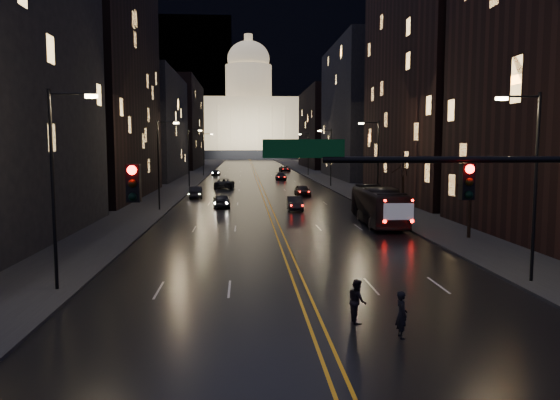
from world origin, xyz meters
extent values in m
plane|color=black|center=(0.00, 0.00, 0.00)|extent=(900.00, 900.00, 0.00)
cube|color=black|center=(0.00, 130.00, 0.01)|extent=(20.00, 320.00, 0.02)
cube|color=black|center=(-14.00, 130.00, 0.08)|extent=(8.00, 320.00, 0.16)
cube|color=black|center=(14.00, 130.00, 0.08)|extent=(8.00, 320.00, 0.16)
cube|color=orange|center=(0.00, 130.00, 0.03)|extent=(0.62, 320.00, 0.01)
cube|color=black|center=(-21.00, 54.00, 14.00)|extent=(12.00, 30.00, 28.00)
cube|color=black|center=(-21.00, 92.00, 10.00)|extent=(12.00, 34.00, 20.00)
cube|color=black|center=(-21.00, 140.00, 12.00)|extent=(12.00, 40.00, 24.00)
cube|color=black|center=(21.00, 50.00, 19.00)|extent=(12.00, 30.00, 38.00)
cube|color=black|center=(21.00, 92.00, 13.00)|extent=(12.00, 34.00, 26.00)
cube|color=black|center=(21.00, 140.00, 11.00)|extent=(12.00, 40.00, 22.00)
cube|color=black|center=(40.00, 380.00, 65.00)|extent=(520.00, 60.00, 130.00)
cube|color=black|center=(0.00, 250.00, 2.00)|extent=(90.00, 50.00, 4.00)
cube|color=#EDCC89|center=(0.00, 250.00, 16.00)|extent=(80.00, 36.00, 24.00)
cylinder|color=#FBDFA2|center=(0.00, 250.00, 36.00)|extent=(22.00, 22.00, 16.00)
ellipsoid|color=#FBDFA2|center=(0.00, 250.00, 47.00)|extent=(20.00, 20.00, 17.00)
cylinder|color=#EDCC89|center=(0.00, 250.00, 55.50)|extent=(4.00, 4.00, 6.00)
cylinder|color=black|center=(5.50, 0.00, 6.20)|extent=(12.00, 0.18, 0.18)
cube|color=black|center=(-5.50, 0.00, 5.60)|extent=(0.35, 0.30, 1.00)
cube|color=black|center=(3.50, 0.00, 5.60)|extent=(0.35, 0.30, 1.00)
sphere|color=#FF0705|center=(-5.50, -0.18, 5.95)|extent=(0.24, 0.24, 0.24)
sphere|color=#FF0705|center=(3.50, -0.18, 5.95)|extent=(0.24, 0.24, 0.24)
cube|color=#053F14|center=(-1.00, 0.00, 6.50)|extent=(2.20, 0.06, 0.50)
cylinder|color=black|center=(11.00, 10.00, 4.50)|extent=(0.16, 0.16, 9.00)
cylinder|color=black|center=(10.10, 10.00, 8.80)|extent=(1.80, 0.10, 0.10)
cube|color=#F3D492|center=(9.20, 10.00, 8.70)|extent=(0.50, 0.25, 0.15)
cylinder|color=black|center=(-11.00, 10.00, 4.50)|extent=(0.16, 0.16, 9.00)
cylinder|color=black|center=(-10.10, 10.00, 8.80)|extent=(1.80, 0.10, 0.10)
cube|color=#F3D492|center=(-9.20, 10.00, 8.70)|extent=(0.50, 0.25, 0.15)
cylinder|color=black|center=(11.00, 40.00, 4.50)|extent=(0.16, 0.16, 9.00)
cylinder|color=black|center=(10.10, 40.00, 8.80)|extent=(1.80, 0.10, 0.10)
cube|color=#F3D492|center=(9.20, 40.00, 8.70)|extent=(0.50, 0.25, 0.15)
cylinder|color=black|center=(-11.00, 40.00, 4.50)|extent=(0.16, 0.16, 9.00)
cylinder|color=black|center=(-10.10, 40.00, 8.80)|extent=(1.80, 0.10, 0.10)
cube|color=#F3D492|center=(-9.20, 40.00, 8.70)|extent=(0.50, 0.25, 0.15)
cylinder|color=black|center=(11.00, 70.00, 4.50)|extent=(0.16, 0.16, 9.00)
cylinder|color=black|center=(10.10, 70.00, 8.80)|extent=(1.80, 0.10, 0.10)
cube|color=#F3D492|center=(9.20, 70.00, 8.70)|extent=(0.50, 0.25, 0.15)
cylinder|color=black|center=(-11.00, 70.00, 4.50)|extent=(0.16, 0.16, 9.00)
cylinder|color=black|center=(-10.10, 70.00, 8.80)|extent=(1.80, 0.10, 0.10)
cube|color=#F3D492|center=(-9.20, 70.00, 8.70)|extent=(0.50, 0.25, 0.15)
cylinder|color=black|center=(11.00, 100.00, 4.50)|extent=(0.16, 0.16, 9.00)
cylinder|color=black|center=(10.10, 100.00, 8.80)|extent=(1.80, 0.10, 0.10)
cube|color=#F3D492|center=(9.20, 100.00, 8.70)|extent=(0.50, 0.25, 0.15)
cylinder|color=black|center=(-11.00, 100.00, 4.50)|extent=(0.16, 0.16, 9.00)
cylinder|color=black|center=(-10.10, 100.00, 8.80)|extent=(1.80, 0.10, 0.10)
cube|color=#F3D492|center=(-9.20, 100.00, 8.70)|extent=(0.50, 0.25, 0.15)
cylinder|color=black|center=(13.00, 22.00, 1.75)|extent=(0.24, 0.24, 3.50)
cylinder|color=black|center=(13.00, 38.00, 1.75)|extent=(0.24, 0.24, 3.50)
imported|color=black|center=(8.50, 29.70, 1.56)|extent=(2.98, 11.25, 3.11)
imported|color=black|center=(-4.95, 42.63, 0.75)|extent=(2.04, 4.50, 1.50)
imported|color=black|center=(-8.50, 52.88, 0.75)|extent=(1.92, 4.66, 1.50)
imported|color=black|center=(-5.50, 67.20, 0.79)|extent=(3.08, 5.86, 1.57)
imported|color=black|center=(-8.50, 101.85, 0.64)|extent=(1.86, 4.41, 1.27)
imported|color=black|center=(2.50, 39.61, 0.71)|extent=(1.63, 4.34, 1.41)
imported|color=black|center=(4.87, 54.47, 0.75)|extent=(1.91, 4.46, 1.50)
imported|color=black|center=(4.21, 85.64, 0.71)|extent=(2.12, 4.93, 1.42)
imported|color=black|center=(7.35, 117.40, 0.71)|extent=(2.72, 5.25, 1.41)
imported|color=black|center=(2.74, 3.26, 0.82)|extent=(0.43, 0.62, 1.65)
imported|color=black|center=(1.58, 5.00, 0.82)|extent=(0.48, 0.82, 1.65)
camera|label=1|loc=(-2.60, -14.53, 6.61)|focal=35.00mm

